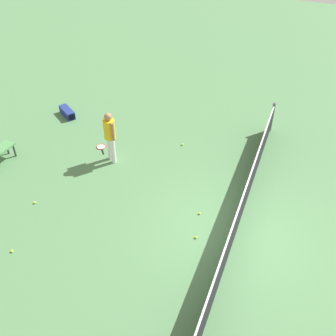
% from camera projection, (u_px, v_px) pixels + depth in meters
% --- Properties ---
extents(ground_plane, '(40.00, 40.00, 0.00)m').
position_uv_depth(ground_plane, '(236.00, 232.00, 10.55)').
color(ground_plane, '#4C7A4C').
extents(court_net, '(10.09, 0.09, 1.07)m').
position_uv_depth(court_net, '(238.00, 219.00, 10.23)').
color(court_net, '#4C4C51').
rests_on(court_net, ground_plane).
extents(player_near_side, '(0.47, 0.48, 1.70)m').
position_uv_depth(player_near_side, '(110.00, 133.00, 12.25)').
color(player_near_side, white).
rests_on(player_near_side, ground_plane).
extents(tennis_racket_near_player, '(0.56, 0.50, 0.03)m').
position_uv_depth(tennis_racket_near_player, '(101.00, 147.00, 13.40)').
color(tennis_racket_near_player, red).
rests_on(tennis_racket_near_player, ground_plane).
extents(tennis_ball_near_player, '(0.07, 0.07, 0.07)m').
position_uv_depth(tennis_ball_near_player, '(182.00, 144.00, 13.48)').
color(tennis_ball_near_player, '#C6E033').
rests_on(tennis_ball_near_player, ground_plane).
extents(tennis_ball_by_net, '(0.07, 0.07, 0.07)m').
position_uv_depth(tennis_ball_by_net, '(12.00, 251.00, 10.03)').
color(tennis_ball_by_net, '#C6E033').
rests_on(tennis_ball_by_net, ground_plane).
extents(tennis_ball_midcourt, '(0.07, 0.07, 0.07)m').
position_uv_depth(tennis_ball_midcourt, '(200.00, 213.00, 11.03)').
color(tennis_ball_midcourt, '#C6E033').
rests_on(tennis_ball_midcourt, ground_plane).
extents(tennis_ball_baseline, '(0.07, 0.07, 0.07)m').
position_uv_depth(tennis_ball_baseline, '(35.00, 203.00, 11.35)').
color(tennis_ball_baseline, '#C6E033').
rests_on(tennis_ball_baseline, ground_plane).
extents(tennis_ball_stray_left, '(0.07, 0.07, 0.07)m').
position_uv_depth(tennis_ball_stray_left, '(196.00, 237.00, 10.37)').
color(tennis_ball_stray_left, '#C6E033').
rests_on(tennis_ball_stray_left, ground_plane).
extents(equipment_bag, '(0.69, 0.81, 0.28)m').
position_uv_depth(equipment_bag, '(68.00, 113.00, 14.81)').
color(equipment_bag, navy).
rests_on(equipment_bag, ground_plane).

